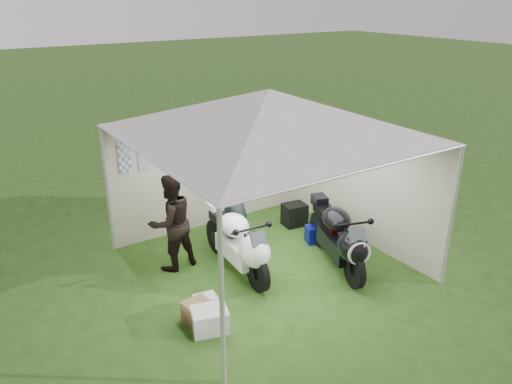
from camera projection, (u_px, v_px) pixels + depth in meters
ground at (267, 265)px, 8.51m from camera, size 80.00×80.00×0.00m
canopy_tent at (268, 117)px, 7.58m from camera, size 5.66×5.66×3.00m
motorcycle_white at (239, 242)px, 8.09m from camera, size 0.54×2.06×1.01m
motorcycle_black at (339, 236)px, 8.25m from camera, size 0.95×2.03×1.03m
paddock_stand at (317, 234)px, 9.26m from camera, size 0.48×0.38×0.32m
person_dark_jacket at (171, 222)px, 8.16m from camera, size 0.89×0.73×1.66m
person_blue_jacket at (233, 194)px, 8.94m from camera, size 0.57×0.77×1.93m
equipment_box at (294, 215)px, 9.91m from camera, size 0.49×0.41×0.44m
crate_0 at (210, 320)px, 6.83m from camera, size 0.58×0.51×0.33m
crate_1 at (198, 313)px, 6.99m from camera, size 0.39×0.39×0.32m
crate_2 at (206, 303)px, 7.27m from camera, size 0.35×0.31×0.23m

